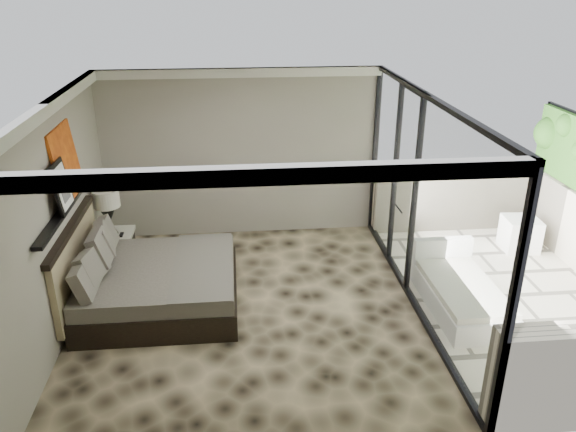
{
  "coord_description": "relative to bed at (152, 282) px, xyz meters",
  "views": [
    {
      "loc": [
        -0.09,
        -6.42,
        4.1
      ],
      "look_at": [
        0.57,
        0.4,
        1.17
      ],
      "focal_mm": 35.0,
      "sensor_mm": 36.0,
      "label": 1
    }
  ],
  "objects": [
    {
      "name": "floor",
      "position": [
        1.27,
        -0.25,
        -0.34
      ],
      "size": [
        5.0,
        5.0,
        0.0
      ],
      "primitive_type": "plane",
      "color": "black",
      "rests_on": "ground"
    },
    {
      "name": "framed_print",
      "position": [
        -0.87,
        -0.26,
        1.48
      ],
      "size": [
        0.11,
        0.5,
        0.6
      ],
      "primitive_type": "cube",
      "rotation": [
        0.0,
        -0.14,
        0.0
      ],
      "color": "black",
      "rests_on": "picture_ledge"
    },
    {
      "name": "picture_ledge",
      "position": [
        -0.91,
        -0.15,
        1.16
      ],
      "size": [
        0.12,
        2.2,
        0.05
      ],
      "primitive_type": "cube",
      "color": "black",
      "rests_on": "left_wall"
    },
    {
      "name": "glass_wall",
      "position": [
        3.52,
        -0.25,
        1.06
      ],
      "size": [
        0.08,
        5.0,
        2.8
      ],
      "primitive_type": "cube",
      "color": "white",
      "rests_on": "floor"
    },
    {
      "name": "table_lamp",
      "position": [
        -0.74,
        1.24,
        0.63
      ],
      "size": [
        0.39,
        0.39,
        0.71
      ],
      "color": "black",
      "rests_on": "nightstand"
    },
    {
      "name": "ceiling",
      "position": [
        1.27,
        -0.25,
        2.45
      ],
      "size": [
        4.5,
        5.0,
        0.02
      ],
      "primitive_type": "cube",
      "color": "silver",
      "rests_on": "back_wall"
    },
    {
      "name": "lounger",
      "position": [
        4.1,
        -0.46,
        -0.13
      ],
      "size": [
        0.87,
        1.72,
        0.67
      ],
      "rotation": [
        0.0,
        0.0,
        0.01
      ],
      "color": "white",
      "rests_on": "terrace_slab"
    },
    {
      "name": "left_wall",
      "position": [
        -0.97,
        -0.25,
        1.06
      ],
      "size": [
        0.02,
        5.0,
        2.8
      ],
      "primitive_type": "cube",
      "color": "gray",
      "rests_on": "floor"
    },
    {
      "name": "bed",
      "position": [
        0.0,
        0.0,
        0.0
      ],
      "size": [
        2.09,
        2.03,
        1.16
      ],
      "color": "black",
      "rests_on": "floor"
    },
    {
      "name": "abstract_canvas",
      "position": [
        -0.92,
        0.22,
        1.63
      ],
      "size": [
        0.13,
        0.9,
        0.9
      ],
      "primitive_type": "cube",
      "rotation": [
        0.0,
        -0.1,
        0.0
      ],
      "color": "#A0210D",
      "rests_on": "picture_ledge"
    },
    {
      "name": "ottoman",
      "position": [
        5.72,
        1.15,
        -0.08
      ],
      "size": [
        0.57,
        0.57,
        0.53
      ],
      "primitive_type": "cube",
      "rotation": [
        0.0,
        0.0,
        -0.07
      ],
      "color": "white",
      "rests_on": "terrace_slab"
    },
    {
      "name": "terrace_slab",
      "position": [
        5.02,
        -0.25,
        -0.4
      ],
      "size": [
        3.0,
        5.0,
        0.12
      ],
      "primitive_type": "cube",
      "color": "beige",
      "rests_on": "ground"
    },
    {
      "name": "back_wall",
      "position": [
        1.27,
        2.24,
        1.06
      ],
      "size": [
        4.5,
        0.02,
        2.8
      ],
      "primitive_type": "cube",
      "color": "gray",
      "rests_on": "floor"
    },
    {
      "name": "nightstand",
      "position": [
        -0.7,
        1.26,
        -0.07
      ],
      "size": [
        0.69,
        0.69,
        0.55
      ],
      "primitive_type": "cube",
      "rotation": [
        0.0,
        0.0,
        -0.32
      ],
      "color": "black",
      "rests_on": "floor"
    }
  ]
}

